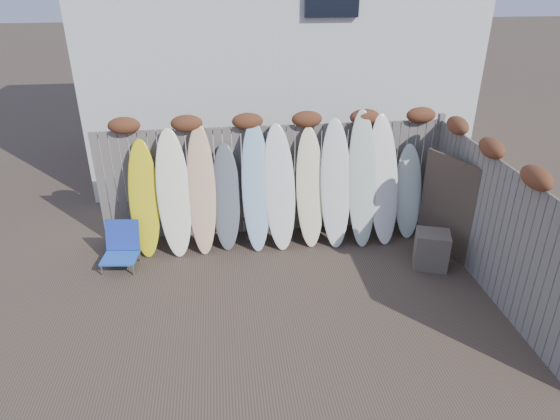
{
  "coord_description": "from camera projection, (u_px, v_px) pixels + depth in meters",
  "views": [
    {
      "loc": [
        -0.86,
        -5.71,
        4.47
      ],
      "look_at": [
        0.0,
        1.2,
        1.0
      ],
      "focal_mm": 32.0,
      "sensor_mm": 36.0,
      "label": 1
    }
  ],
  "objects": [
    {
      "name": "surfboard_4",
      "position": [
        256.0,
        187.0,
        8.4
      ],
      "size": [
        0.49,
        0.77,
        2.15
      ],
      "primitive_type": "ellipsoid",
      "rotation": [
        -0.31,
        0.0,
        -0.02
      ],
      "color": "#9DC3E1",
      "rests_on": "ground"
    },
    {
      "name": "surfboard_0",
      "position": [
        144.0,
        199.0,
        8.25
      ],
      "size": [
        0.51,
        0.69,
        1.91
      ],
      "primitive_type": "ellipsoid",
      "rotation": [
        -0.31,
        0.0,
        0.02
      ],
      "color": "yellow",
      "rests_on": "ground"
    },
    {
      "name": "house",
      "position": [
        273.0,
        23.0,
        11.56
      ],
      "size": [
        8.5,
        5.5,
        6.33
      ],
      "color": "silver",
      "rests_on": "ground"
    },
    {
      "name": "wooden_crate",
      "position": [
        431.0,
        250.0,
        8.05
      ],
      "size": [
        0.64,
        0.58,
        0.61
      ],
      "primitive_type": "cube",
      "rotation": [
        0.0,
        0.0,
        -0.32
      ],
      "color": "#706354",
      "rests_on": "ground"
    },
    {
      "name": "surfboard_6",
      "position": [
        310.0,
        188.0,
        8.54
      ],
      "size": [
        0.49,
        0.72,
        2.0
      ],
      "primitive_type": "ellipsoid",
      "rotation": [
        -0.31,
        0.0,
        -0.01
      ],
      "color": "#FDF3BA",
      "rests_on": "ground"
    },
    {
      "name": "surfboard_10",
      "position": [
        408.0,
        192.0,
        8.85
      ],
      "size": [
        0.53,
        0.63,
        1.63
      ],
      "primitive_type": "ellipsoid",
      "rotation": [
        -0.31,
        0.0,
        -0.1
      ],
      "color": "silver",
      "rests_on": "ground"
    },
    {
      "name": "beach_chair",
      "position": [
        121.0,
        246.0,
        8.08
      ],
      "size": [
        0.61,
        0.64,
        0.73
      ],
      "color": "blue",
      "rests_on": "ground"
    },
    {
      "name": "surfboard_7",
      "position": [
        336.0,
        184.0,
        8.52
      ],
      "size": [
        0.55,
        0.78,
        2.14
      ],
      "primitive_type": "ellipsoid",
      "rotation": [
        -0.31,
        0.0,
        -0.05
      ],
      "color": "silver",
      "rests_on": "ground"
    },
    {
      "name": "right_fence",
      "position": [
        493.0,
        219.0,
        7.2
      ],
      "size": [
        0.28,
        4.4,
        2.24
      ],
      "color": "slate",
      "rests_on": "ground"
    },
    {
      "name": "surfboard_2",
      "position": [
        202.0,
        190.0,
        8.31
      ],
      "size": [
        0.48,
        0.75,
        2.11
      ],
      "primitive_type": "ellipsoid",
      "rotation": [
        -0.31,
        0.0,
        -0.01
      ],
      "color": "#FFCA8C",
      "rests_on": "ground"
    },
    {
      "name": "surfboard_9",
      "position": [
        383.0,
        180.0,
        8.6
      ],
      "size": [
        0.58,
        0.8,
        2.18
      ],
      "primitive_type": "ellipsoid",
      "rotation": [
        -0.31,
        0.0,
        0.07
      ],
      "color": "white",
      "rests_on": "ground"
    },
    {
      "name": "surfboard_1",
      "position": [
        174.0,
        194.0,
        8.24
      ],
      "size": [
        0.62,
        0.78,
        2.07
      ],
      "primitive_type": "ellipsoid",
      "rotation": [
        -0.31,
        0.0,
        0.1
      ],
      "color": "white",
      "rests_on": "ground"
    },
    {
      "name": "back_fence",
      "position": [
        275.0,
        170.0,
        8.76
      ],
      "size": [
        6.05,
        0.28,
        2.24
      ],
      "color": "slate",
      "rests_on": "ground"
    },
    {
      "name": "ground",
      "position": [
        290.0,
        309.0,
        7.16
      ],
      "size": [
        80.0,
        80.0,
        0.0
      ],
      "primitive_type": "plane",
      "color": "#493A2D"
    },
    {
      "name": "surfboard_5",
      "position": [
        279.0,
        188.0,
        8.44
      ],
      "size": [
        0.58,
        0.77,
        2.08
      ],
      "primitive_type": "ellipsoid",
      "rotation": [
        -0.31,
        0.0,
        0.07
      ],
      "color": "white",
      "rests_on": "ground"
    },
    {
      "name": "surfboard_3",
      "position": [
        226.0,
        197.0,
        8.47
      ],
      "size": [
        0.51,
        0.66,
        1.77
      ],
      "primitive_type": "ellipsoid",
      "rotation": [
        -0.31,
        0.0,
        -0.05
      ],
      "color": "slate",
      "rests_on": "ground"
    },
    {
      "name": "surfboard_8",
      "position": [
        362.0,
        179.0,
        8.53
      ],
      "size": [
        0.53,
        0.82,
        2.27
      ],
      "primitive_type": "ellipsoid",
      "rotation": [
        -0.31,
        0.0,
        -0.05
      ],
      "color": "beige",
      "rests_on": "ground"
    },
    {
      "name": "lattice_panel",
      "position": [
        447.0,
        207.0,
        8.23
      ],
      "size": [
        0.46,
        1.07,
        1.69
      ],
      "primitive_type": "cube",
      "rotation": [
        0.0,
        0.0,
        0.38
      ],
      "color": "#31241E",
      "rests_on": "ground"
    }
  ]
}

